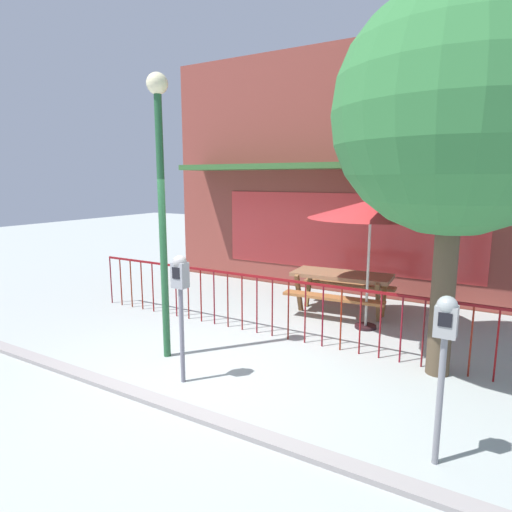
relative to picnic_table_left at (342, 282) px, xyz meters
The scene contains 10 objects.
ground 3.46m from the picnic_table_left, 99.10° to the right, with size 40.00×40.00×0.00m, color #9BA3A0.
pub_storefront 2.71m from the picnic_table_left, 107.45° to the left, with size 8.87×1.48×5.32m.
patio_fence_front 1.80m from the picnic_table_left, 107.43° to the right, with size 7.48×0.04×0.97m.
picnic_table_left is the anchor object (origin of this frame).
patio_umbrella 1.64m from the picnic_table_left, 41.22° to the right, with size 2.05×2.05×2.17m.
parking_meter_near 3.82m from the picnic_table_left, 101.14° to the right, with size 0.18×0.17×1.61m.
parking_meter_far 4.43m from the picnic_table_left, 59.31° to the right, with size 0.18×0.17×1.54m.
street_tree 3.77m from the picnic_table_left, 42.60° to the right, with size 2.96×2.96×4.77m.
street_lamp 3.99m from the picnic_table_left, 114.46° to the right, with size 0.28×0.28×3.85m.
curb_edge 4.33m from the picnic_table_left, 97.20° to the right, with size 12.42×0.20×0.11m, color gray.
Camera 1 is at (3.19, -4.24, 2.50)m, focal length 30.51 mm.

